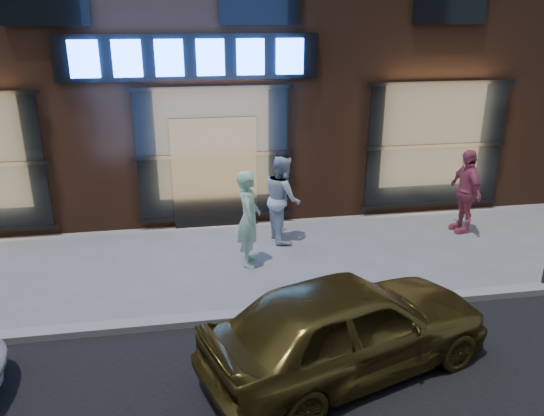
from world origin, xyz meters
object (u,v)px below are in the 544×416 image
Objects in this scene: man_cap at (282,198)px; gold_sedan at (348,325)px; man_bowtie at (249,219)px; passerby at (465,191)px.

gold_sedan is (0.04, -4.37, -0.24)m from man_cap.
man_bowtie is 1.01× the size of man_cap.
passerby is 5.67m from gold_sedan.
man_bowtie reaches higher than passerby.
passerby is (4.71, 0.83, -0.01)m from man_bowtie.
man_cap is 3.89m from passerby.
man_cap is at bearing -95.28° from passerby.
gold_sedan is (-3.85, -4.16, -0.23)m from passerby.
man_cap is (0.82, 1.04, -0.01)m from man_bowtie.
man_cap is at bearing -31.19° from man_bowtie.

